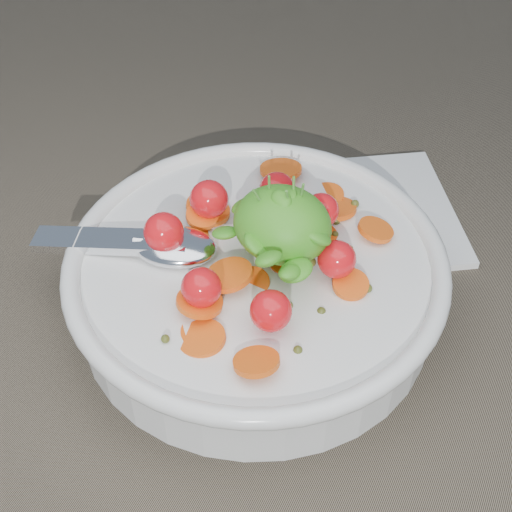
% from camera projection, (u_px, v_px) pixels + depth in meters
% --- Properties ---
extents(ground, '(6.00, 6.00, 0.00)m').
position_uv_depth(ground, '(237.00, 320.00, 0.56)').
color(ground, '#6A5E4B').
rests_on(ground, ground).
extents(bowl, '(0.31, 0.29, 0.12)m').
position_uv_depth(bowl, '(256.00, 277.00, 0.55)').
color(bowl, white).
rests_on(bowl, ground).
extents(napkin, '(0.24, 0.23, 0.01)m').
position_uv_depth(napkin, '(354.00, 214.00, 0.65)').
color(napkin, white).
rests_on(napkin, ground).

